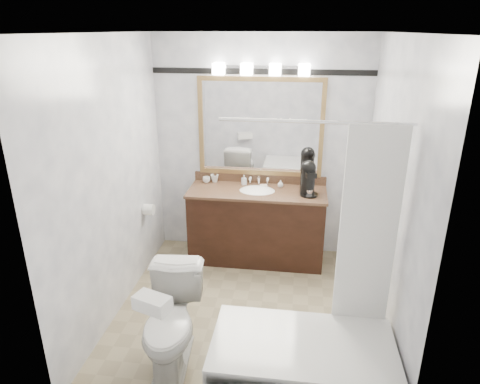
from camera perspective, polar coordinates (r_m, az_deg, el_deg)
name	(u,v)px	position (r m, az deg, el deg)	size (l,w,h in m)	color
room	(246,188)	(3.66, 0.78, 0.49)	(2.42, 2.62, 2.52)	#9C8D69
vanity	(257,224)	(4.90, 2.23, -4.24)	(1.53, 0.58, 0.97)	black
mirror	(260,127)	(4.81, 2.74, 8.60)	(1.40, 0.04, 1.10)	#A37F49
vanity_light_bar	(261,69)	(4.66, 2.81, 16.08)	(1.02, 0.14, 0.12)	silver
accent_stripe	(261,72)	(4.73, 2.88, 15.74)	(2.40, 0.01, 0.06)	black
bathtub	(305,360)	(3.36, 8.68, -21.26)	(1.30, 0.75, 1.96)	white
tp_roll	(149,210)	(4.72, -12.08, -2.31)	(0.12, 0.12, 0.11)	white
toilet	(172,323)	(3.52, -9.10, -16.82)	(0.43, 0.76, 0.78)	white
tissue_box	(152,303)	(2.99, -11.62, -14.31)	(0.24, 0.13, 0.10)	white
coffee_maker	(308,177)	(4.64, 9.06, 2.00)	(0.20, 0.24, 0.37)	black
cup_left	(206,180)	(4.99, -4.50, 1.65)	(0.09, 0.09, 0.07)	white
cup_right	(215,178)	(5.00, -3.40, 1.85)	(0.09, 0.09, 0.09)	white
soap_bottle_a	(244,180)	(4.90, 0.53, 1.65)	(0.05, 0.05, 0.12)	white
soap_bottle_b	(280,184)	(4.85, 5.42, 1.10)	(0.06, 0.06, 0.08)	white
soap_bar	(263,186)	(4.84, 3.15, 0.81)	(0.08, 0.05, 0.03)	beige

